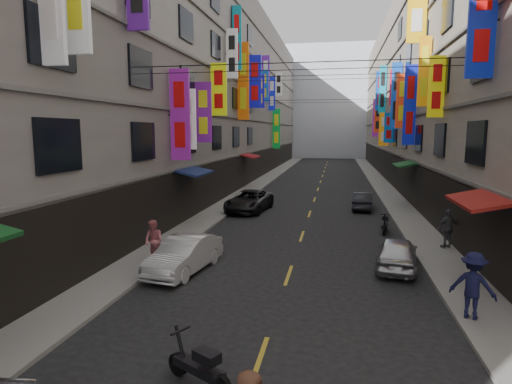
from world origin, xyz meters
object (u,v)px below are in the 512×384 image
at_px(scooter_crossing, 200,367).
at_px(car_right_mid, 397,253).
at_px(car_right_far, 363,201).
at_px(pedestrian_lfar, 154,241).
at_px(car_left_far, 249,201).
at_px(car_left_mid, 184,255).
at_px(pedestrian_rnear, 473,285).
at_px(scooter_far_right, 385,224).
at_px(pedestrian_rfar, 448,228).

relative_size(scooter_crossing, car_right_mid, 0.45).
height_order(car_right_far, pedestrian_lfar, pedestrian_lfar).
bearing_deg(car_right_mid, car_left_far, -44.60).
relative_size(car_left_mid, pedestrian_rnear, 2.16).
relative_size(scooter_crossing, pedestrian_lfar, 0.98).
height_order(car_right_far, pedestrian_rnear, pedestrian_rnear).
height_order(car_left_mid, car_left_far, car_left_far).
xyz_separation_m(scooter_crossing, car_right_far, (4.45, 21.50, 0.15)).
height_order(car_left_far, pedestrian_rnear, pedestrian_rnear).
xyz_separation_m(car_left_far, pedestrian_lfar, (-1.40, -11.92, 0.26)).
distance_m(scooter_crossing, car_left_far, 19.72).
height_order(scooter_far_right, pedestrian_lfar, pedestrian_lfar).
height_order(car_right_mid, pedestrian_rfar, pedestrian_rfar).
bearing_deg(car_left_mid, car_right_mid, 22.05).
distance_m(car_left_far, car_right_far, 7.69).
distance_m(scooter_far_right, car_right_mid, 6.14).
relative_size(pedestrian_lfar, pedestrian_rfar, 0.95).
distance_m(scooter_crossing, car_right_mid, 10.13).
bearing_deg(pedestrian_rnear, car_left_mid, 9.17).
relative_size(pedestrian_lfar, pedestrian_rnear, 0.89).
relative_size(scooter_far_right, pedestrian_lfar, 1.08).
bearing_deg(pedestrian_lfar, pedestrian_rnear, 1.77).
bearing_deg(car_right_mid, car_right_far, -78.80).
bearing_deg(pedestrian_lfar, pedestrian_rfar, 38.24).
bearing_deg(car_left_far, car_right_mid, -47.27).
bearing_deg(car_left_mid, pedestrian_lfar, 164.97).
bearing_deg(pedestrian_lfar, car_right_far, 76.14).
xyz_separation_m(scooter_far_right, pedestrian_lfar, (-9.60, -7.34, 0.51)).
relative_size(car_right_mid, pedestrian_rnear, 1.96).
relative_size(scooter_crossing, car_right_far, 0.46).
bearing_deg(pedestrian_rfar, scooter_crossing, 33.52).
bearing_deg(car_right_mid, pedestrian_rnear, 116.03).
height_order(scooter_crossing, pedestrian_rfar, pedestrian_rfar).
distance_m(car_left_far, pedestrian_rnear, 17.85).
bearing_deg(car_left_mid, pedestrian_rfar, 34.03).
xyz_separation_m(car_left_mid, car_right_far, (7.32, 14.58, -0.07)).
xyz_separation_m(car_left_mid, car_right_mid, (7.89, 1.87, -0.04)).
bearing_deg(pedestrian_rfar, car_right_far, -96.18).
bearing_deg(scooter_far_right, car_right_far, -74.02).
distance_m(car_right_mid, car_right_far, 12.72).
xyz_separation_m(scooter_crossing, scooter_far_right, (5.23, 14.93, 0.00)).
distance_m(pedestrian_rnear, pedestrian_rfar, 7.61).
bearing_deg(scooter_far_right, pedestrian_rnear, 105.73).
relative_size(car_right_far, pedestrian_lfar, 2.15).
relative_size(scooter_far_right, car_left_far, 0.36).
bearing_deg(car_right_mid, scooter_far_right, -83.24).
relative_size(car_left_mid, car_right_far, 1.13).
bearing_deg(scooter_far_right, car_left_far, -19.87).
relative_size(car_right_mid, pedestrian_lfar, 2.19).
relative_size(car_left_mid, car_left_far, 0.81).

